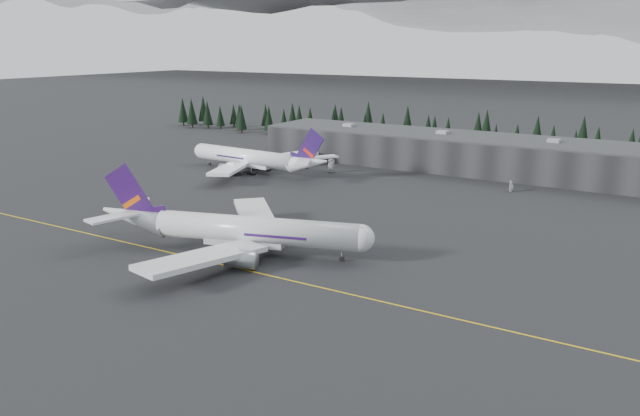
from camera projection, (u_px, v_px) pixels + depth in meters
The scene contains 8 objects.
ground at pixel (270, 271), 128.61m from camera, with size 1400.00×1400.00×0.00m, color black.
taxiline at pixel (264, 274), 126.96m from camera, with size 400.00×0.40×0.02m, color gold.
terminal at pixel (467, 153), 230.19m from camera, with size 160.00×30.00×12.60m.
treeline at pixel (496, 137), 260.42m from camera, with size 360.00×20.00×15.00m, color black.
jet_main at pixel (233, 229), 139.18m from camera, with size 63.47×57.42×19.11m.
jet_parked at pixel (256, 159), 224.77m from camera, with size 61.67×56.79×18.13m.
gse_vehicle_a at pixel (331, 171), 225.93m from camera, with size 2.36×5.11×1.42m, color #B9B9BB.
gse_vehicle_b at pixel (511, 190), 196.62m from camera, with size 1.51×3.75×1.28m, color silver.
Camera 1 is at (71.68, -97.90, 45.80)m, focal length 35.00 mm.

